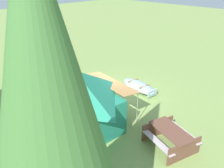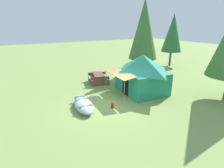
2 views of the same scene
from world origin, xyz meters
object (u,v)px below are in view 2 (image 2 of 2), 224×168
at_px(picnic_table, 98,77).
at_px(cooler_box, 130,90).
at_px(fuel_can, 112,106).
at_px(pine_tree_side, 173,33).
at_px(pine_tree_far_center, 144,29).
at_px(beached_rowboat, 84,105).
at_px(canvas_cabin_tent, 142,73).

height_order(picnic_table, cooler_box, picnic_table).
distance_m(fuel_can, pine_tree_side, 13.91).
distance_m(cooler_box, pine_tree_far_center, 6.89).
distance_m(cooler_box, pine_tree_side, 11.17).
relative_size(beached_rowboat, cooler_box, 5.71).
xyz_separation_m(beached_rowboat, canvas_cabin_tent, (-0.48, 4.70, 1.17)).
height_order(fuel_can, pine_tree_side, pine_tree_side).
bearing_deg(canvas_cabin_tent, beached_rowboat, -84.20).
bearing_deg(fuel_can, pine_tree_far_center, 128.98).
relative_size(picnic_table, pine_tree_far_center, 0.30).
xyz_separation_m(picnic_table, pine_tree_far_center, (-0.51, 5.09, 3.77)).
bearing_deg(canvas_cabin_tent, fuel_can, -68.35).
distance_m(picnic_table, fuel_can, 4.99).
height_order(canvas_cabin_tent, fuel_can, canvas_cabin_tent).
xyz_separation_m(fuel_can, pine_tree_far_center, (-5.28, 6.52, 4.12)).
bearing_deg(beached_rowboat, canvas_cabin_tent, 95.80).
relative_size(cooler_box, fuel_can, 1.52).
relative_size(beached_rowboat, pine_tree_side, 0.43).
xyz_separation_m(beached_rowboat, fuel_can, (0.80, 1.49, -0.09)).
bearing_deg(pine_tree_side, pine_tree_far_center, -77.09).
relative_size(cooler_box, pine_tree_far_center, 0.06).
distance_m(beached_rowboat, picnic_table, 4.94).
bearing_deg(pine_tree_far_center, fuel_can, -51.02).
bearing_deg(beached_rowboat, picnic_table, 143.59).
height_order(beached_rowboat, cooler_box, beached_rowboat).
xyz_separation_m(beached_rowboat, pine_tree_side, (-5.68, 13.26, 3.52)).
height_order(picnic_table, pine_tree_far_center, pine_tree_far_center).
bearing_deg(beached_rowboat, pine_tree_far_center, 119.21).
bearing_deg(picnic_table, pine_tree_side, 99.43).
bearing_deg(fuel_can, pine_tree_side, 118.83).
bearing_deg(cooler_box, fuel_can, -56.63).
distance_m(canvas_cabin_tent, picnic_table, 4.02).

